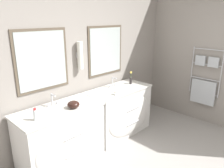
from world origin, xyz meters
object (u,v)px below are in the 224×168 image
(flower_vase, at_px, (131,79))
(amenity_bowl, at_px, (73,104))
(vanity_right, at_px, (120,111))
(toiletry_bottle, at_px, (35,115))
(vanity_left, at_px, (62,137))

(flower_vase, bearing_deg, amenity_bowl, -173.92)
(vanity_right, distance_m, toiletry_bottle, 1.58)
(toiletry_bottle, xyz_separation_m, amenity_bowl, (0.51, -0.02, -0.02))
(amenity_bowl, bearing_deg, vanity_left, 152.82)
(vanity_left, height_order, toiletry_bottle, toiletry_bottle)
(vanity_right, height_order, flower_vase, flower_vase)
(vanity_left, xyz_separation_m, toiletry_bottle, (-0.36, -0.06, 0.47))
(vanity_left, height_order, flower_vase, flower_vase)
(toiletry_bottle, height_order, flower_vase, flower_vase)
(vanity_left, height_order, amenity_bowl, amenity_bowl)
(amenity_bowl, xyz_separation_m, flower_vase, (1.34, 0.14, 0.04))
(vanity_right, bearing_deg, flower_vase, 10.58)
(vanity_left, distance_m, amenity_bowl, 0.48)
(amenity_bowl, relative_size, flower_vase, 0.70)
(vanity_right, bearing_deg, amenity_bowl, -175.47)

